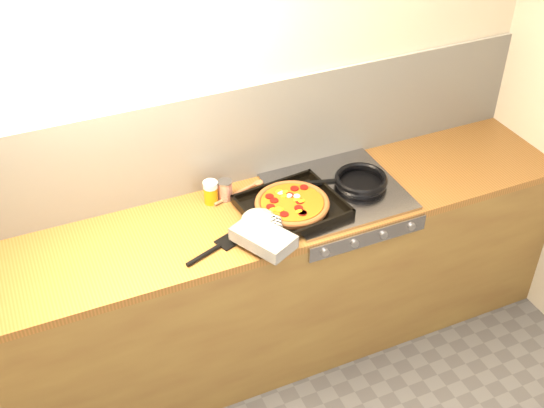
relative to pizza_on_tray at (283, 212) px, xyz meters
name	(u,v)px	position (x,y,z in m)	size (l,w,h in m)	color
room_shell	(226,139)	(-0.12, 0.38, 0.20)	(3.20, 3.20, 3.20)	white
counter_run	(252,287)	(-0.12, 0.09, -0.50)	(3.20, 0.62, 0.90)	olive
stovetop	(337,192)	(0.33, 0.09, -0.04)	(0.60, 0.56, 0.02)	#96969B
pizza_on_tray	(283,212)	(0.00, 0.00, 0.00)	(0.59, 0.55, 0.07)	black
frying_pan	(360,181)	(0.45, 0.09, -0.01)	(0.45, 0.32, 0.04)	black
tomato_can	(225,190)	(-0.18, 0.26, 0.00)	(0.09, 0.09, 0.10)	maroon
juice_glass	(211,192)	(-0.25, 0.26, 0.01)	(0.09, 0.09, 0.12)	orange
wooden_spoon	(244,190)	(-0.08, 0.28, -0.04)	(0.29, 0.11, 0.02)	#A16544
black_spatula	(214,249)	(-0.36, -0.07, -0.04)	(0.28, 0.15, 0.02)	black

